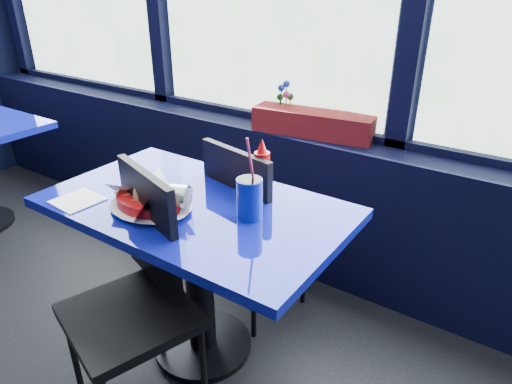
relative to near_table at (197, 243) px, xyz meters
The scene contains 10 objects.
window_sill 0.94m from the near_table, 109.03° to the left, with size 5.00×0.26×0.80m, color black.
near_table is the anchor object (origin of this frame).
chair_near_front 0.30m from the near_table, 94.41° to the right, with size 0.53×0.54×0.94m.
chair_near_back 0.33m from the near_table, 84.68° to the left, with size 0.49×0.49×0.92m.
planter_box 0.91m from the near_table, 86.00° to the left, with size 0.63×0.16×0.13m, color maroon.
flower_vase 0.94m from the near_table, 98.09° to the left, with size 0.16×0.16×0.25m.
food_basket 0.27m from the near_table, 127.34° to the right, with size 0.31×0.30×0.11m.
ketchup_bottle 0.40m from the near_table, 52.00° to the left, with size 0.06×0.06×0.24m.
soda_cup 0.36m from the near_table, ahead, with size 0.10×0.10×0.32m.
napkin 0.50m from the near_table, 147.92° to the right, with size 0.17×0.17×0.00m, color white.
Camera 1 is at (1.39, 0.82, 1.57)m, focal length 32.00 mm.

